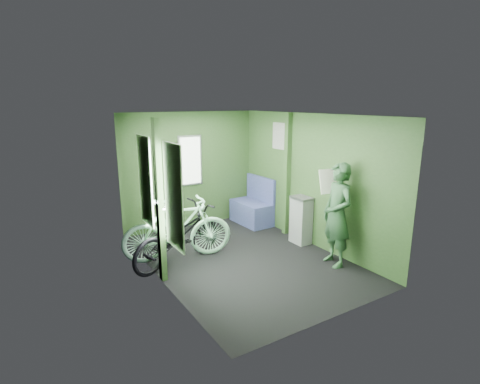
{
  "coord_description": "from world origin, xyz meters",
  "views": [
    {
      "loc": [
        -3.03,
        -4.78,
        2.51
      ],
      "look_at": [
        0.0,
        0.1,
        1.1
      ],
      "focal_mm": 28.0,
      "sensor_mm": 36.0,
      "label": 1
    }
  ],
  "objects_px": {
    "waste_box": "(301,220)",
    "passenger": "(337,215)",
    "bench_seat": "(253,210)",
    "bicycle_mint": "(179,260)",
    "bicycle_black": "(180,263)"
  },
  "relations": [
    {
      "from": "bicycle_mint",
      "to": "bench_seat",
      "type": "relative_size",
      "value": 1.8
    },
    {
      "from": "waste_box",
      "to": "bench_seat",
      "type": "distance_m",
      "value": 1.4
    },
    {
      "from": "passenger",
      "to": "bicycle_mint",
      "type": "bearing_deg",
      "value": -112.71
    },
    {
      "from": "bicycle_mint",
      "to": "waste_box",
      "type": "distance_m",
      "value": 2.25
    },
    {
      "from": "bicycle_black",
      "to": "waste_box",
      "type": "height_order",
      "value": "waste_box"
    },
    {
      "from": "bicycle_mint",
      "to": "waste_box",
      "type": "xyz_separation_m",
      "value": [
        2.17,
        -0.45,
        0.43
      ]
    },
    {
      "from": "waste_box",
      "to": "passenger",
      "type": "bearing_deg",
      "value": -98.32
    },
    {
      "from": "waste_box",
      "to": "bench_seat",
      "type": "bearing_deg",
      "value": 94.67
    },
    {
      "from": "bicycle_mint",
      "to": "passenger",
      "type": "bearing_deg",
      "value": -112.53
    },
    {
      "from": "bench_seat",
      "to": "bicycle_mint",
      "type": "bearing_deg",
      "value": -157.23
    },
    {
      "from": "passenger",
      "to": "bench_seat",
      "type": "distance_m",
      "value": 2.43
    },
    {
      "from": "bicycle_mint",
      "to": "bicycle_black",
      "type": "bearing_deg",
      "value": 175.63
    },
    {
      "from": "bicycle_black",
      "to": "passenger",
      "type": "distance_m",
      "value": 2.57
    },
    {
      "from": "bicycle_black",
      "to": "bench_seat",
      "type": "relative_size",
      "value": 1.8
    },
    {
      "from": "bicycle_black",
      "to": "passenger",
      "type": "height_order",
      "value": "passenger"
    }
  ]
}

